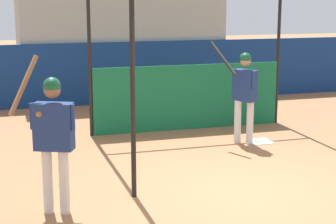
% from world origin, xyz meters
% --- Properties ---
extents(ground_plane, '(60.00, 60.00, 0.00)m').
position_xyz_m(ground_plane, '(0.00, 0.00, 0.00)').
color(ground_plane, '#9E6642').
extents(outfield_wall, '(24.00, 0.12, 1.58)m').
position_xyz_m(outfield_wall, '(0.00, 7.17, 0.79)').
color(outfield_wall, navy).
rests_on(outfield_wall, ground).
extents(bleacher_section, '(5.40, 3.20, 3.26)m').
position_xyz_m(bleacher_section, '(-0.00, 8.83, 1.63)').
color(bleacher_section, '#9E9E99').
rests_on(bleacher_section, ground).
extents(batting_cage, '(4.14, 3.70, 2.81)m').
position_xyz_m(batting_cage, '(0.50, 3.33, 1.19)').
color(batting_cage, black).
rests_on(batting_cage, ground).
extents(home_plate, '(0.44, 0.44, 0.02)m').
position_xyz_m(home_plate, '(1.47, 2.49, 0.01)').
color(home_plate, white).
rests_on(home_plate, ground).
extents(player_batter, '(0.72, 0.78, 1.91)m').
position_xyz_m(player_batter, '(1.11, 2.50, 1.04)').
color(player_batter, silver).
rests_on(player_batter, ground).
extents(player_waiting, '(0.81, 0.54, 2.02)m').
position_xyz_m(player_waiting, '(-2.63, -0.01, 1.07)').
color(player_waiting, silver).
rests_on(player_waiting, ground).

